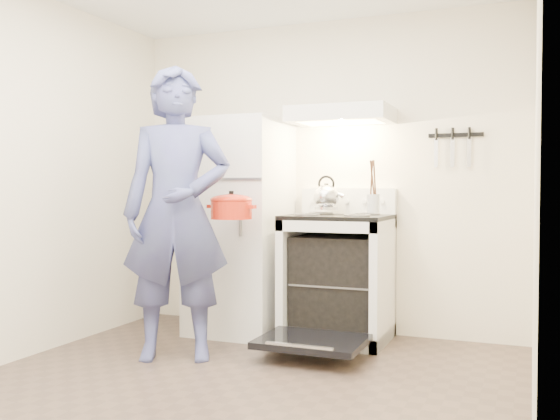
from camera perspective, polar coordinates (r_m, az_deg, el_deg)
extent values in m
plane|color=#4E3D34|center=(3.62, -5.45, -16.58)|extent=(3.60, 3.60, 0.00)
cube|color=#F0E5CB|center=(5.09, 3.91, 3.10)|extent=(3.20, 0.02, 2.50)
cube|color=white|center=(4.99, -3.70, -1.47)|extent=(0.70, 0.70, 1.70)
cube|color=white|center=(4.76, 5.31, -6.36)|extent=(0.76, 0.65, 0.92)
cube|color=black|center=(4.72, 5.33, -0.65)|extent=(0.76, 0.65, 0.03)
cube|color=white|center=(4.99, 6.27, 0.81)|extent=(0.76, 0.07, 0.20)
cube|color=black|center=(4.27, 2.94, -11.91)|extent=(0.70, 0.54, 0.04)
cube|color=slate|center=(4.77, 5.31, -6.60)|extent=(0.60, 0.52, 0.01)
cube|color=white|center=(4.82, 5.62, 8.64)|extent=(0.76, 0.50, 0.12)
cube|color=black|center=(4.87, 15.76, 6.61)|extent=(0.40, 0.02, 0.03)
cylinder|color=#886A4B|center=(4.81, 4.26, -6.35)|extent=(0.35, 0.35, 0.02)
cylinder|color=silver|center=(4.42, 8.50, 0.59)|extent=(0.11, 0.11, 0.13)
imported|color=navy|center=(4.25, -9.42, -0.27)|extent=(0.85, 0.73, 1.97)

